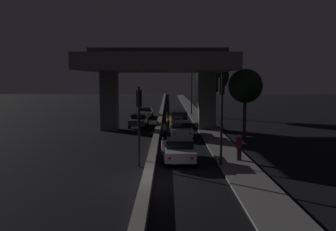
# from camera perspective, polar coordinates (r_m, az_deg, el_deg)

# --- Properties ---
(ground_plane) EXTENTS (200.00, 200.00, 0.00)m
(ground_plane) POSITION_cam_1_polar(r_m,az_deg,el_deg) (16.24, -3.30, -11.62)
(ground_plane) COLOR black
(median_divider) EXTENTS (0.52, 126.00, 0.41)m
(median_divider) POSITION_cam_1_polar(r_m,az_deg,el_deg) (50.67, -0.85, 0.80)
(median_divider) COLOR gray
(median_divider) RESTS_ON ground_plane
(sidewalk_right) EXTENTS (2.12, 126.00, 0.12)m
(sidewalk_right) POSITION_cam_1_polar(r_m,az_deg,el_deg) (43.89, 5.48, -0.26)
(sidewalk_right) COLOR gray
(sidewalk_right) RESTS_ON ground_plane
(elevated_overpass) EXTENTS (13.89, 12.25, 8.12)m
(elevated_overpass) POSITION_cam_1_polar(r_m,az_deg,el_deg) (32.55, -1.49, 8.31)
(elevated_overpass) COLOR slate
(elevated_overpass) RESTS_ON ground_plane
(traffic_light_left_of_median) EXTENTS (0.30, 0.49, 4.61)m
(traffic_light_left_of_median) POSITION_cam_1_polar(r_m,az_deg,el_deg) (18.64, -4.80, 0.58)
(traffic_light_left_of_median) COLOR black
(traffic_light_left_of_median) RESTS_ON ground_plane
(traffic_light_right_of_median) EXTENTS (0.30, 0.49, 5.30)m
(traffic_light_right_of_median) POSITION_cam_1_polar(r_m,az_deg,el_deg) (18.77, 9.57, 1.95)
(traffic_light_right_of_median) COLOR black
(traffic_light_right_of_median) RESTS_ON ground_plane
(street_lamp) EXTENTS (2.81, 0.32, 7.27)m
(street_lamp) POSITION_cam_1_polar(r_m,az_deg,el_deg) (46.52, 3.84, 5.47)
(street_lamp) COLOR #2D2D30
(street_lamp) RESTS_ON ground_plane
(car_white_lead) EXTENTS (1.95, 4.01, 1.42)m
(car_white_lead) POSITION_cam_1_polar(r_m,az_deg,el_deg) (20.16, 2.28, -5.95)
(car_white_lead) COLOR silver
(car_white_lead) RESTS_ON ground_plane
(car_white_second) EXTENTS (2.05, 4.50, 1.38)m
(car_white_second) POSITION_cam_1_polar(r_m,az_deg,el_deg) (28.82, 2.49, -2.28)
(car_white_second) COLOR silver
(car_white_second) RESTS_ON ground_plane
(car_taxi_yellow_third) EXTENTS (2.17, 4.77, 1.61)m
(car_taxi_yellow_third) POSITION_cam_1_polar(r_m,az_deg,el_deg) (35.82, 2.10, -0.40)
(car_taxi_yellow_third) COLOR gold
(car_taxi_yellow_third) RESTS_ON ground_plane
(car_grey_lead_oncoming) EXTENTS (1.91, 4.77, 1.37)m
(car_grey_lead_oncoming) POSITION_cam_1_polar(r_m,az_deg,el_deg) (35.24, -4.82, -0.73)
(car_grey_lead_oncoming) COLOR #515459
(car_grey_lead_oncoming) RESTS_ON ground_plane
(car_silver_second_oncoming) EXTENTS (1.91, 4.33, 1.32)m
(car_silver_second_oncoming) POSITION_cam_1_polar(r_m,az_deg,el_deg) (44.02, -3.64, 0.57)
(car_silver_second_oncoming) COLOR gray
(car_silver_second_oncoming) RESTS_ON ground_plane
(motorcycle_black_filtering_near) EXTENTS (0.34, 1.96, 1.51)m
(motorcycle_black_filtering_near) POSITION_cam_1_polar(r_m,az_deg,el_deg) (20.13, -0.45, -6.23)
(motorcycle_black_filtering_near) COLOR black
(motorcycle_black_filtering_near) RESTS_ON ground_plane
(motorcycle_blue_filtering_mid) EXTENTS (0.34, 1.68, 1.37)m
(motorcycle_blue_filtering_mid) POSITION_cam_1_polar(r_m,az_deg,el_deg) (28.50, -0.26, -2.64)
(motorcycle_blue_filtering_mid) COLOR black
(motorcycle_blue_filtering_mid) RESTS_ON ground_plane
(motorcycle_white_filtering_far) EXTENTS (0.34, 1.85, 1.36)m
(motorcycle_white_filtering_far) POSITION_cam_1_polar(r_m,az_deg,el_deg) (37.06, 0.22, -0.60)
(motorcycle_white_filtering_far) COLOR black
(motorcycle_white_filtering_far) RESTS_ON ground_plane
(pedestrian_on_sidewalk) EXTENTS (0.36, 0.36, 1.59)m
(pedestrian_on_sidewalk) POSITION_cam_1_polar(r_m,az_deg,el_deg) (20.36, 12.53, -5.46)
(pedestrian_on_sidewalk) COLOR #2D261E
(pedestrian_on_sidewalk) RESTS_ON sidewalk_right
(roadside_tree_kerbside_near) EXTENTS (2.92, 2.92, 5.93)m
(roadside_tree_kerbside_near) POSITION_cam_1_polar(r_m,az_deg,el_deg) (28.87, 13.57, 4.98)
(roadside_tree_kerbside_near) COLOR #38281C
(roadside_tree_kerbside_near) RESTS_ON ground_plane
(roadside_tree_kerbside_mid) EXTENTS (4.32, 4.32, 7.64)m
(roadside_tree_kerbside_mid) POSITION_cam_1_polar(r_m,az_deg,el_deg) (43.25, 7.98, 6.78)
(roadside_tree_kerbside_mid) COLOR #2D2116
(roadside_tree_kerbside_mid) RESTS_ON ground_plane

